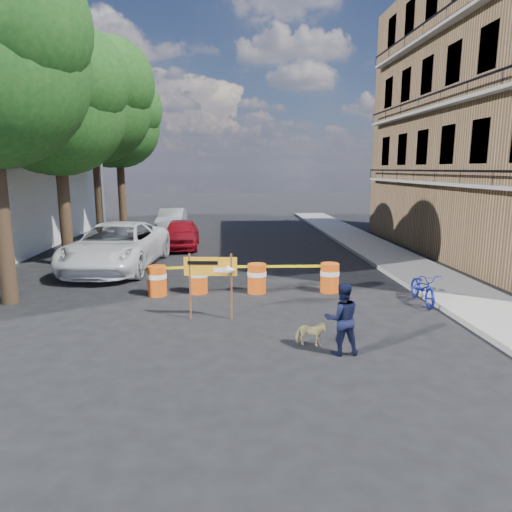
{
  "coord_description": "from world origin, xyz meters",
  "views": [
    {
      "loc": [
        -0.76,
        -10.84,
        3.74
      ],
      "look_at": [
        0.14,
        1.79,
        1.3
      ],
      "focal_mm": 32.0,
      "sensor_mm": 36.0,
      "label": 1
    }
  ],
  "objects": [
    {
      "name": "sidewalk_east",
      "position": [
        6.2,
        6.0,
        0.07
      ],
      "size": [
        2.4,
        40.0,
        0.15
      ],
      "primitive_type": "cube",
      "color": "gray",
      "rests_on": "ground"
    },
    {
      "name": "barrel_far_right",
      "position": [
        2.45,
        2.52,
        0.47
      ],
      "size": [
        0.58,
        0.58,
        0.9
      ],
      "color": "#EA5E0D",
      "rests_on": "ground"
    },
    {
      "name": "tree_mid_a",
      "position": [
        -6.74,
        7.0,
        6.01
      ],
      "size": [
        5.25,
        5.0,
        8.68
      ],
      "color": "#332316",
      "rests_on": "ground"
    },
    {
      "name": "suv_white",
      "position": [
        -4.8,
        6.41,
        0.86
      ],
      "size": [
        3.48,
        6.47,
        1.72
      ],
      "primitive_type": "imported",
      "rotation": [
        0.0,
        0.0,
        -0.1
      ],
      "color": "white",
      "rests_on": "ground"
    },
    {
      "name": "pedestrian",
      "position": [
        1.6,
        -2.17,
        0.75
      ],
      "size": [
        0.73,
        0.57,
        1.49
      ],
      "primitive_type": "imported",
      "rotation": [
        0.0,
        0.0,
        3.15
      ],
      "color": "black",
      "rests_on": "ground"
    },
    {
      "name": "dog",
      "position": [
        1.05,
        -1.72,
        0.28
      ],
      "size": [
        0.72,
        0.46,
        0.56
      ],
      "primitive_type": "imported",
      "rotation": [
        0.0,
        0.0,
        1.31
      ],
      "color": "#D0BD77",
      "rests_on": "ground"
    },
    {
      "name": "streetlamp",
      "position": [
        -5.93,
        9.5,
        4.38
      ],
      "size": [
        1.25,
        0.18,
        8.0
      ],
      "color": "gray",
      "rests_on": "ground"
    },
    {
      "name": "detour_sign",
      "position": [
        -0.95,
        0.16,
        1.23
      ],
      "size": [
        1.31,
        0.29,
        1.69
      ],
      "rotation": [
        0.0,
        0.0,
        -0.1
      ],
      "color": "#592D19",
      "rests_on": "ground"
    },
    {
      "name": "sedan_red",
      "position": [
        -2.8,
        10.87,
        0.69
      ],
      "size": [
        1.7,
        4.07,
        1.38
      ],
      "primitive_type": "imported",
      "rotation": [
        0.0,
        0.0,
        0.02
      ],
      "color": "maroon",
      "rests_on": "ground"
    },
    {
      "name": "barrel_far_left",
      "position": [
        -2.77,
        2.51,
        0.47
      ],
      "size": [
        0.58,
        0.58,
        0.9
      ],
      "color": "#EA5E0D",
      "rests_on": "ground"
    },
    {
      "name": "sedan_silver",
      "position": [
        -3.89,
        16.91,
        0.68
      ],
      "size": [
        1.53,
        4.16,
        1.36
      ],
      "primitive_type": "imported",
      "rotation": [
        0.0,
        0.0,
        -0.02
      ],
      "color": "silver",
      "rests_on": "ground"
    },
    {
      "name": "barrel_mid_right",
      "position": [
        0.22,
        2.59,
        0.47
      ],
      "size": [
        0.58,
        0.58,
        0.9
      ],
      "color": "#EA5E0D",
      "rests_on": "ground"
    },
    {
      "name": "ground",
      "position": [
        0.0,
        0.0,
        0.0
      ],
      "size": [
        120.0,
        120.0,
        0.0
      ],
      "primitive_type": "plane",
      "color": "black",
      "rests_on": "ground"
    },
    {
      "name": "tree_far",
      "position": [
        -6.74,
        17.0,
        6.22
      ],
      "size": [
        5.04,
        4.8,
        8.84
      ],
      "color": "#332316",
      "rests_on": "ground"
    },
    {
      "name": "tree_mid_b",
      "position": [
        -6.73,
        12.0,
        6.71
      ],
      "size": [
        5.67,
        5.4,
        9.62
      ],
      "color": "#332316",
      "rests_on": "ground"
    },
    {
      "name": "bicycle",
      "position": [
        4.8,
        1.2,
        0.85
      ],
      "size": [
        0.64,
        0.92,
        1.7
      ],
      "primitive_type": "imported",
      "rotation": [
        0.0,
        0.0,
        -0.06
      ],
      "color": "#121B94",
      "rests_on": "ground"
    },
    {
      "name": "barrel_mid_left",
      "position": [
        -1.56,
        2.69,
        0.47
      ],
      "size": [
        0.58,
        0.58,
        0.9
      ],
      "color": "#EA5E0D",
      "rests_on": "ground"
    }
  ]
}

